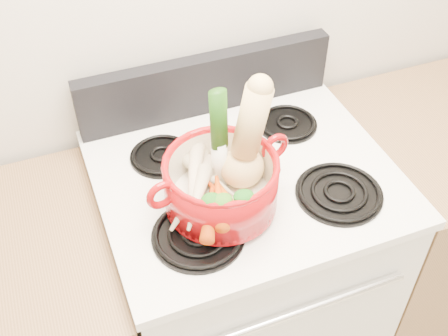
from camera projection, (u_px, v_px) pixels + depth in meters
name	position (u px, v px, depth m)	size (l,w,h in m)	color
stove_body	(242.00, 281.00, 1.83)	(0.76, 0.65, 0.92)	silver
cooktop	(246.00, 177.00, 1.50)	(0.78, 0.67, 0.03)	white
control_backsplash	(206.00, 84.00, 1.63)	(0.76, 0.05, 0.18)	black
oven_handle	(298.00, 312.00, 1.38)	(0.02, 0.02, 0.60)	silver
burner_front_left	(198.00, 234.00, 1.33)	(0.22, 0.22, 0.02)	black
burner_front_right	(339.00, 192.00, 1.43)	(0.22, 0.22, 0.02)	black
burner_back_left	(162.00, 155.00, 1.53)	(0.17, 0.17, 0.02)	black
burner_back_right	(287.00, 123.00, 1.63)	(0.17, 0.17, 0.02)	black
dutch_oven	(221.00, 184.00, 1.34)	(0.27, 0.27, 0.13)	maroon
pot_handle_left	(162.00, 195.00, 1.25)	(0.08, 0.08, 0.02)	maroon
pot_handle_right	(275.00, 147.00, 1.37)	(0.08, 0.08, 0.02)	maroon
squash	(246.00, 138.00, 1.31)	(0.12, 0.12, 0.28)	#DAB56F
leek	(220.00, 139.00, 1.30)	(0.04, 0.04, 0.28)	white
ginger	(225.00, 164.00, 1.41)	(0.09, 0.06, 0.05)	tan
parsnip_0	(197.00, 182.00, 1.37)	(0.04, 0.04, 0.20)	beige
parsnip_1	(193.00, 193.00, 1.33)	(0.05, 0.05, 0.22)	beige
parsnip_2	(207.00, 174.00, 1.37)	(0.04, 0.04, 0.18)	beige
parsnip_3	(197.00, 197.00, 1.30)	(0.04, 0.04, 0.18)	beige
parsnip_4	(194.00, 174.00, 1.35)	(0.05, 0.05, 0.23)	beige
carrot_0	(228.00, 202.00, 1.32)	(0.04, 0.04, 0.18)	#D6500A
carrot_1	(210.00, 213.00, 1.29)	(0.03, 0.03, 0.16)	#C33409
carrot_2	(225.00, 201.00, 1.31)	(0.03, 0.03, 0.16)	#B73109
carrot_3	(219.00, 203.00, 1.30)	(0.03, 0.03, 0.16)	#DF5B0B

